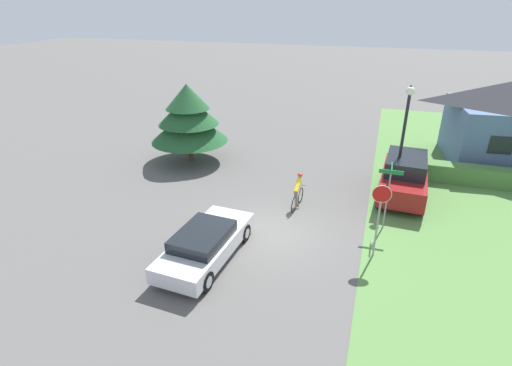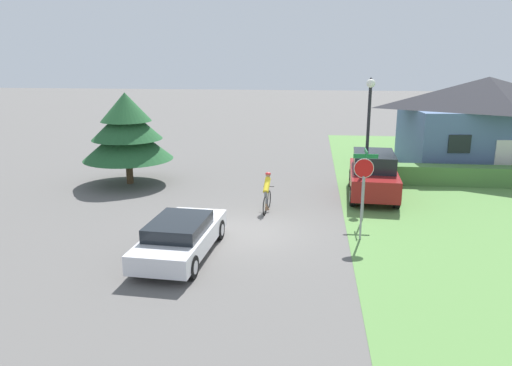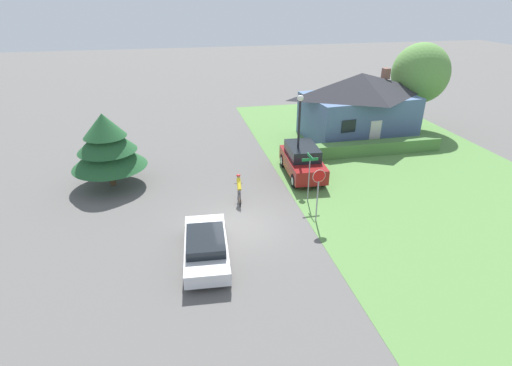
% 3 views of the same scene
% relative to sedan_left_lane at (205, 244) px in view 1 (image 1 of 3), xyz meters
% --- Properties ---
extents(ground_plane, '(140.00, 140.00, 0.00)m').
position_rel_sedan_left_lane_xyz_m(ground_plane, '(1.83, 2.24, -0.62)').
color(ground_plane, '#5B5956').
extents(sedan_left_lane, '(2.11, 4.67, 1.23)m').
position_rel_sedan_left_lane_xyz_m(sedan_left_lane, '(0.00, 0.00, 0.00)').
color(sedan_left_lane, silver).
rests_on(sedan_left_lane, ground).
extents(cyclist, '(0.44, 1.72, 1.56)m').
position_rel_sedan_left_lane_xyz_m(cyclist, '(2.26, 4.79, 0.11)').
color(cyclist, black).
rests_on(cyclist, ground).
extents(parked_suv_right, '(2.23, 4.74, 1.92)m').
position_rel_sedan_left_lane_xyz_m(parked_suv_right, '(6.69, 7.46, 0.34)').
color(parked_suv_right, maroon).
rests_on(parked_suv_right, ground).
extents(stop_sign, '(0.65, 0.07, 2.81)m').
position_rel_sedan_left_lane_xyz_m(stop_sign, '(5.68, 2.01, 1.32)').
color(stop_sign, gray).
rests_on(stop_sign, ground).
extents(street_lamp, '(0.37, 0.37, 5.16)m').
position_rel_sedan_left_lane_xyz_m(street_lamp, '(6.36, 7.43, 2.77)').
color(street_lamp, black).
rests_on(street_lamp, ground).
extents(street_name_sign, '(0.90, 0.90, 2.70)m').
position_rel_sedan_left_lane_xyz_m(street_name_sign, '(5.95, 4.12, 1.25)').
color(street_name_sign, gray).
rests_on(street_name_sign, ground).
extents(conifer_tall_near, '(4.25, 4.25, 4.36)m').
position_rel_sedan_left_lane_xyz_m(conifer_tall_near, '(-4.73, 8.46, 1.93)').
color(conifer_tall_near, '#4C3823').
rests_on(conifer_tall_near, ground).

